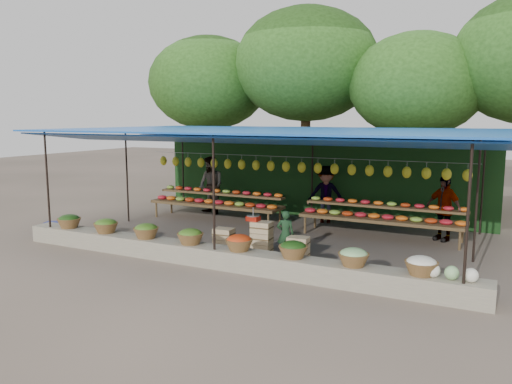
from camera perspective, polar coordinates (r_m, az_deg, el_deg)
The scene contains 16 objects.
ground at distance 13.04m, azimuth 1.91°, elevation -5.30°, with size 60.00×60.00×0.00m, color brown.
stone_curb at distance 10.63m, azimuth -4.33°, elevation -7.41°, with size 10.60×0.55×0.40m, color gray.
stall_canopy at distance 12.74m, azimuth 2.11°, elevation 6.53°, with size 10.80×6.60×2.82m.
produce_baskets at distance 10.59m, azimuth -4.82°, elevation -5.45°, with size 8.98×0.58×0.34m.
netting_backdrop at distance 15.69m, azimuth 6.74°, elevation 1.64°, with size 10.60×0.06×2.50m, color #1C4016.
tree_row at distance 18.30m, azimuth 11.68°, elevation 13.34°, with size 16.51×5.50×7.12m.
fruit_table_left at distance 15.23m, azimuth -4.48°, elevation -0.98°, with size 4.21×0.95×0.93m.
fruit_table_right at distance 13.39m, azimuth 14.20°, elevation -2.53°, with size 4.21×0.95×0.93m.
crate_counter at distance 11.46m, azimuth 0.52°, elevation -5.64°, with size 2.37×0.37×0.77m.
weighing_scale at distance 11.42m, azimuth -0.32°, elevation -2.94°, with size 0.29×0.29×0.31m.
vendor_seated at distance 11.21m, azimuth 3.38°, elevation -4.81°, with size 0.39×0.26×1.07m, color #1A3B1F.
customer_left at distance 16.18m, azimuth -5.17°, elevation 0.75°, with size 0.91×0.71×1.87m, color slate.
customer_mid at distance 14.97m, azimuth 7.99°, elevation -0.27°, with size 1.10×0.63×1.70m, color slate.
customer_right at distance 13.50m, azimuth 20.64°, elevation -1.73°, with size 0.98×0.41×1.68m, color slate.
blue_crate_front at distance 13.18m, azimuth -17.54°, elevation -4.85°, with size 0.52×0.37×0.31m, color navy.
blue_crate_back at distance 14.77m, azimuth -22.08°, elevation -3.73°, with size 0.47×0.34×0.28m, color navy.
Camera 1 is at (5.27, -11.51, 3.12)m, focal length 35.00 mm.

